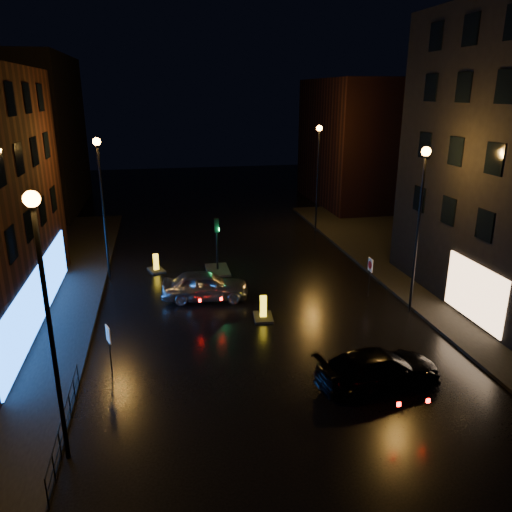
% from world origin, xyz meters
% --- Properties ---
extents(ground, '(120.00, 120.00, 0.00)m').
position_xyz_m(ground, '(0.00, 0.00, 0.00)').
color(ground, black).
rests_on(ground, ground).
extents(pavement_right, '(12.00, 44.00, 0.15)m').
position_xyz_m(pavement_right, '(14.00, 8.00, 0.07)').
color(pavement_right, black).
rests_on(pavement_right, ground).
extents(building_far_left, '(8.00, 16.00, 14.00)m').
position_xyz_m(building_far_left, '(-16.00, 35.00, 7.00)').
color(building_far_left, black).
rests_on(building_far_left, ground).
extents(building_far_right, '(8.00, 14.00, 12.00)m').
position_xyz_m(building_far_right, '(15.00, 32.00, 6.00)').
color(building_far_right, black).
rests_on(building_far_right, ground).
extents(street_lamp_lnear, '(0.44, 0.44, 8.37)m').
position_xyz_m(street_lamp_lnear, '(-7.80, -2.00, 5.56)').
color(street_lamp_lnear, black).
rests_on(street_lamp_lnear, ground).
extents(street_lamp_lfar, '(0.44, 0.44, 8.37)m').
position_xyz_m(street_lamp_lfar, '(-7.80, 14.00, 5.56)').
color(street_lamp_lfar, black).
rests_on(street_lamp_lfar, ground).
extents(street_lamp_rnear, '(0.44, 0.44, 8.37)m').
position_xyz_m(street_lamp_rnear, '(7.80, 6.00, 5.56)').
color(street_lamp_rnear, black).
rests_on(street_lamp_rnear, ground).
extents(street_lamp_rfar, '(0.44, 0.44, 8.37)m').
position_xyz_m(street_lamp_rfar, '(7.80, 22.00, 5.56)').
color(street_lamp_rfar, black).
rests_on(street_lamp_rfar, ground).
extents(traffic_signal, '(1.40, 2.40, 3.45)m').
position_xyz_m(traffic_signal, '(-1.20, 14.00, 0.50)').
color(traffic_signal, black).
rests_on(traffic_signal, ground).
extents(guard_railing, '(0.05, 6.04, 1.00)m').
position_xyz_m(guard_railing, '(-8.00, -1.00, 0.74)').
color(guard_railing, black).
rests_on(guard_railing, ground).
extents(silver_hatchback, '(4.84, 2.39, 1.59)m').
position_xyz_m(silver_hatchback, '(-2.39, 9.65, 0.79)').
color(silver_hatchback, '#B1B4B9').
rests_on(silver_hatchback, ground).
extents(dark_sedan, '(5.21, 2.67, 1.45)m').
position_xyz_m(dark_sedan, '(3.30, -0.11, 0.72)').
color(dark_sedan, black).
rests_on(dark_sedan, ground).
extents(bollard_near, '(1.06, 1.46, 1.21)m').
position_xyz_m(bollard_near, '(0.20, 6.64, 0.26)').
color(bollard_near, black).
rests_on(bollard_near, ground).
extents(bollard_far, '(1.22, 1.49, 1.13)m').
position_xyz_m(bollard_far, '(-5.01, 14.73, 0.25)').
color(bollard_far, black).
rests_on(bollard_far, ground).
extents(road_sign_left, '(0.22, 0.49, 2.08)m').
position_xyz_m(road_sign_left, '(-6.84, 2.80, 1.56)').
color(road_sign_left, black).
rests_on(road_sign_left, ground).
extents(road_sign_right, '(0.07, 0.54, 2.22)m').
position_xyz_m(road_sign_right, '(6.50, 8.27, 1.66)').
color(road_sign_right, black).
rests_on(road_sign_right, ground).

